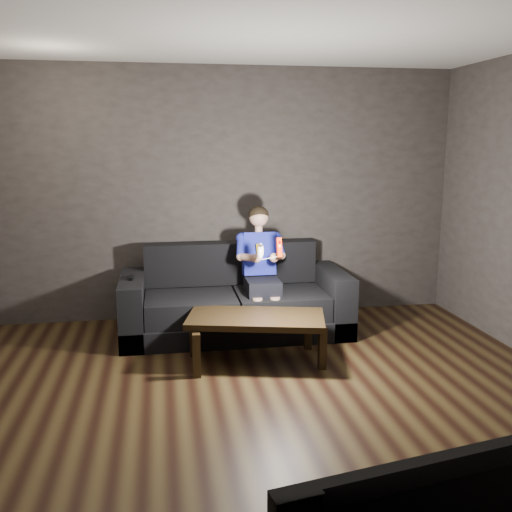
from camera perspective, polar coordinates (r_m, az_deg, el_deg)
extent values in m
plane|color=black|center=(4.18, 1.52, -15.81)|extent=(5.00, 5.00, 0.00)
cube|color=#342F2D|center=(6.22, -2.82, 6.19)|extent=(5.00, 0.04, 2.70)
cube|color=#342F2D|center=(1.47, 21.12, -11.88)|extent=(5.00, 0.04, 2.70)
cube|color=silver|center=(3.80, 1.75, 23.34)|extent=(5.00, 5.00, 0.02)
cube|color=black|center=(5.83, -2.08, -6.74)|extent=(2.25, 0.97, 0.19)
cube|color=black|center=(5.64, -6.53, -5.18)|extent=(0.88, 0.69, 0.24)
cube|color=black|center=(5.75, 2.51, -4.79)|extent=(0.88, 0.69, 0.24)
cube|color=black|center=(6.05, -2.58, -0.67)|extent=(1.80, 0.23, 0.44)
cube|color=black|center=(5.74, -12.23, -5.12)|extent=(0.23, 0.97, 0.61)
cube|color=black|center=(5.98, 7.61, -4.28)|extent=(0.23, 0.97, 0.61)
cube|color=black|center=(5.64, 0.64, -3.06)|extent=(0.32, 0.41, 0.15)
cube|color=navy|center=(5.78, 0.27, 0.27)|extent=(0.32, 0.23, 0.45)
cube|color=#DDA805|center=(5.68, 0.43, 0.73)|extent=(0.10, 0.10, 0.11)
cube|color=red|center=(5.68, 0.43, 0.73)|extent=(0.06, 0.06, 0.07)
cylinder|color=tan|center=(5.74, 0.27, 2.70)|extent=(0.08, 0.08, 0.06)
sphere|color=tan|center=(5.72, 0.27, 3.93)|extent=(0.19, 0.19, 0.19)
ellipsoid|color=black|center=(5.73, 0.25, 4.16)|extent=(0.21, 0.21, 0.17)
cylinder|color=navy|center=(5.67, -1.60, 0.87)|extent=(0.09, 0.24, 0.21)
cylinder|color=navy|center=(5.74, 2.35, 0.99)|extent=(0.09, 0.24, 0.21)
cylinder|color=tan|center=(5.52, -0.74, 0.07)|extent=(0.15, 0.26, 0.11)
cylinder|color=tan|center=(5.57, 2.22, 0.17)|extent=(0.15, 0.26, 0.11)
sphere|color=tan|center=(5.43, 0.04, -0.23)|extent=(0.09, 0.09, 0.09)
sphere|color=tan|center=(5.46, 1.83, -0.17)|extent=(0.09, 0.09, 0.09)
cylinder|color=tan|center=(5.49, 0.13, -6.05)|extent=(0.10, 0.10, 0.37)
cylinder|color=tan|center=(5.52, 1.91, -5.96)|extent=(0.10, 0.10, 0.37)
cube|color=red|center=(5.21, 2.34, 0.87)|extent=(0.05, 0.07, 0.18)
cube|color=#6A0400|center=(5.18, 2.39, 1.38)|extent=(0.03, 0.01, 0.03)
cylinder|color=silver|center=(5.19, 2.38, 0.70)|extent=(0.02, 0.01, 0.02)
ellipsoid|color=silver|center=(5.19, 0.45, 0.49)|extent=(0.08, 0.11, 0.16)
cylinder|color=black|center=(5.15, 0.52, 1.05)|extent=(0.03, 0.01, 0.03)
cube|color=black|center=(5.61, -12.39, -2.11)|extent=(0.04, 0.16, 0.03)
cube|color=black|center=(5.65, -12.37, -1.83)|extent=(0.02, 0.02, 0.00)
cube|color=black|center=(4.98, -0.01, -6.29)|extent=(1.28, 0.84, 0.05)
cube|color=black|center=(4.77, -5.96, -9.89)|extent=(0.06, 0.06, 0.37)
cube|color=black|center=(4.94, 6.66, -9.13)|extent=(0.06, 0.06, 0.37)
cube|color=black|center=(5.22, -6.30, -7.99)|extent=(0.06, 0.06, 0.37)
cube|color=black|center=(5.38, 5.23, -7.38)|extent=(0.06, 0.06, 0.37)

